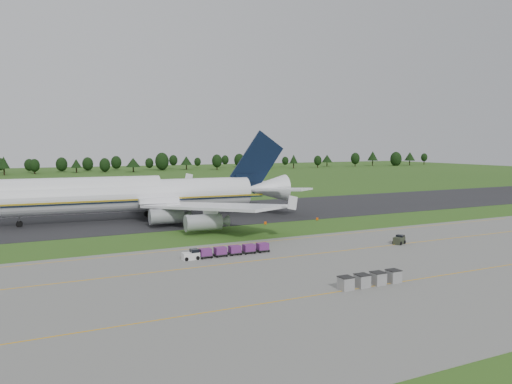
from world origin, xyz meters
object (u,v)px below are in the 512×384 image
utility_cart (399,241)px  uld_row (370,279)px  baggage_train (226,251)px  aircraft (135,195)px  edge_markers (265,223)px

utility_cart → uld_row: (-20.58, -17.87, 0.19)m
baggage_train → utility_cart: 30.39m
aircraft → edge_markers: (23.62, -17.87, -5.53)m
baggage_train → edge_markers: size_ratio=0.53×
edge_markers → baggage_train: bearing=-128.4°
uld_row → edge_markers: size_ratio=0.33×
aircraft → utility_cart: aircraft is taller
baggage_train → utility_cart: baggage_train is taller
uld_row → edge_markers: bearing=78.3°
utility_cart → uld_row: uld_row is taller
utility_cart → baggage_train: bearing=171.2°
aircraft → edge_markers: size_ratio=2.72×
aircraft → uld_row: aircraft is taller
aircraft → baggage_train: bearing=-83.9°
uld_row → edge_markers: uld_row is taller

